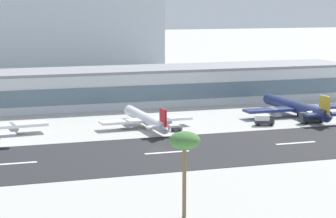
{
  "coord_description": "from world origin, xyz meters",
  "views": [
    {
      "loc": [
        -48.67,
        -161.84,
        38.87
      ],
      "look_at": [
        12.66,
        30.94,
        5.41
      ],
      "focal_mm": 69.95,
      "sensor_mm": 36.0,
      "label": 1
    }
  ],
  "objects_px": {
    "service_baggage_tug_1": "(177,128)",
    "service_box_truck_0": "(264,120)",
    "terminal_building": "(119,87)",
    "palm_tree_1": "(184,143)",
    "airliner_gold_tail_gate_2": "(298,108)",
    "airliner_red_tail_gate_1": "(147,120)",
    "service_fuel_truck_2": "(311,117)",
    "distant_hotel_block": "(41,28)"
  },
  "relations": [
    {
      "from": "service_baggage_tug_1",
      "to": "palm_tree_1",
      "type": "relative_size",
      "value": 0.22
    },
    {
      "from": "airliner_red_tail_gate_1",
      "to": "terminal_building",
      "type": "bearing_deg",
      "value": -6.28
    },
    {
      "from": "airliner_red_tail_gate_1",
      "to": "service_box_truck_0",
      "type": "height_order",
      "value": "airliner_red_tail_gate_1"
    },
    {
      "from": "terminal_building",
      "to": "airliner_red_tail_gate_1",
      "type": "height_order",
      "value": "terminal_building"
    },
    {
      "from": "airliner_gold_tail_gate_2",
      "to": "palm_tree_1",
      "type": "bearing_deg",
      "value": 139.65
    },
    {
      "from": "service_baggage_tug_1",
      "to": "airliner_red_tail_gate_1",
      "type": "bearing_deg",
      "value": 166.84
    },
    {
      "from": "service_fuel_truck_2",
      "to": "terminal_building",
      "type": "bearing_deg",
      "value": -55.51
    },
    {
      "from": "airliner_red_tail_gate_1",
      "to": "palm_tree_1",
      "type": "distance_m",
      "value": 86.23
    },
    {
      "from": "airliner_gold_tail_gate_2",
      "to": "palm_tree_1",
      "type": "xyz_separation_m",
      "value": [
        -71.09,
        -87.58,
        10.84
      ]
    },
    {
      "from": "terminal_building",
      "to": "airliner_red_tail_gate_1",
      "type": "distance_m",
      "value": 47.82
    },
    {
      "from": "distant_hotel_block",
      "to": "service_fuel_truck_2",
      "type": "relative_size",
      "value": 15.14
    },
    {
      "from": "distant_hotel_block",
      "to": "palm_tree_1",
      "type": "xyz_separation_m",
      "value": [
        -4.99,
        -252.7,
        -10.36
      ]
    },
    {
      "from": "service_fuel_truck_2",
      "to": "airliner_red_tail_gate_1",
      "type": "bearing_deg",
      "value": -16.26
    },
    {
      "from": "airliner_red_tail_gate_1",
      "to": "service_fuel_truck_2",
      "type": "height_order",
      "value": "airliner_red_tail_gate_1"
    },
    {
      "from": "airliner_gold_tail_gate_2",
      "to": "service_box_truck_0",
      "type": "relative_size",
      "value": 7.05
    },
    {
      "from": "terminal_building",
      "to": "distant_hotel_block",
      "type": "xyz_separation_m",
      "value": [
        -14.45,
        121.3,
        17.3
      ]
    },
    {
      "from": "distant_hotel_block",
      "to": "palm_tree_1",
      "type": "bearing_deg",
      "value": -91.13
    },
    {
      "from": "service_baggage_tug_1",
      "to": "service_fuel_truck_2",
      "type": "xyz_separation_m",
      "value": [
        45.73,
        -0.2,
        0.98
      ]
    },
    {
      "from": "service_box_truck_0",
      "to": "service_baggage_tug_1",
      "type": "height_order",
      "value": "service_box_truck_0"
    },
    {
      "from": "distant_hotel_block",
      "to": "airliner_gold_tail_gate_2",
      "type": "relative_size",
      "value": 2.94
    },
    {
      "from": "airliner_red_tail_gate_1",
      "to": "service_fuel_truck_2",
      "type": "relative_size",
      "value": 4.46
    },
    {
      "from": "airliner_red_tail_gate_1",
      "to": "airliner_gold_tail_gate_2",
      "type": "height_order",
      "value": "airliner_gold_tail_gate_2"
    },
    {
      "from": "distant_hotel_block",
      "to": "service_box_truck_0",
      "type": "relative_size",
      "value": 20.76
    },
    {
      "from": "terminal_building",
      "to": "distant_hotel_block",
      "type": "height_order",
      "value": "distant_hotel_block"
    },
    {
      "from": "airliner_red_tail_gate_1",
      "to": "palm_tree_1",
      "type": "bearing_deg",
      "value": 165.64
    },
    {
      "from": "service_box_truck_0",
      "to": "airliner_gold_tail_gate_2",
      "type": "bearing_deg",
      "value": 45.27
    },
    {
      "from": "airliner_red_tail_gate_1",
      "to": "service_fuel_truck_2",
      "type": "xyz_separation_m",
      "value": [
        52.77,
        -8.17,
        -0.58
      ]
    },
    {
      "from": "distant_hotel_block",
      "to": "airliner_red_tail_gate_1",
      "type": "distance_m",
      "value": 170.64
    },
    {
      "from": "airliner_gold_tail_gate_2",
      "to": "palm_tree_1",
      "type": "relative_size",
      "value": 2.84
    },
    {
      "from": "airliner_red_tail_gate_1",
      "to": "airliner_gold_tail_gate_2",
      "type": "bearing_deg",
      "value": -89.11
    },
    {
      "from": "service_baggage_tug_1",
      "to": "service_box_truck_0",
      "type": "bearing_deg",
      "value": 36.67
    },
    {
      "from": "palm_tree_1",
      "to": "terminal_building",
      "type": "bearing_deg",
      "value": 81.58
    },
    {
      "from": "terminal_building",
      "to": "palm_tree_1",
      "type": "bearing_deg",
      "value": -98.42
    },
    {
      "from": "distant_hotel_block",
      "to": "airliner_red_tail_gate_1",
      "type": "relative_size",
      "value": 3.39
    },
    {
      "from": "airliner_gold_tail_gate_2",
      "to": "service_fuel_truck_2",
      "type": "relative_size",
      "value": 5.14
    },
    {
      "from": "distant_hotel_block",
      "to": "palm_tree_1",
      "type": "height_order",
      "value": "distant_hotel_block"
    },
    {
      "from": "airliner_gold_tail_gate_2",
      "to": "service_fuel_truck_2",
      "type": "xyz_separation_m",
      "value": [
        -1.56,
        -11.91,
        -0.97
      ]
    },
    {
      "from": "airliner_gold_tail_gate_2",
      "to": "service_fuel_truck_2",
      "type": "distance_m",
      "value": 12.05
    },
    {
      "from": "airliner_red_tail_gate_1",
      "to": "airliner_gold_tail_gate_2",
      "type": "relative_size",
      "value": 0.87
    },
    {
      "from": "airliner_gold_tail_gate_2",
      "to": "palm_tree_1",
      "type": "distance_m",
      "value": 113.32
    },
    {
      "from": "service_box_truck_0",
      "to": "service_fuel_truck_2",
      "type": "height_order",
      "value": "service_fuel_truck_2"
    },
    {
      "from": "service_fuel_truck_2",
      "to": "distant_hotel_block",
      "type": "bearing_deg",
      "value": -77.43
    }
  ]
}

